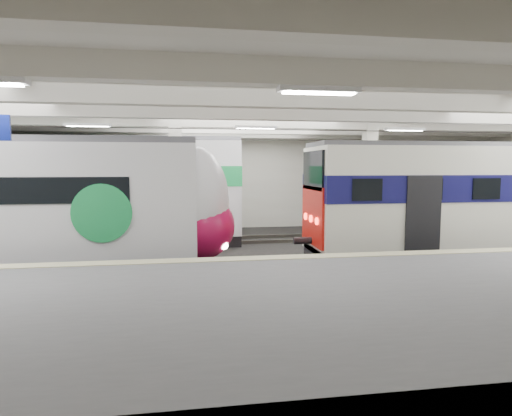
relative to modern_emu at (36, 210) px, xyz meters
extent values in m
cube|color=black|center=(7.21, 0.00, -2.20)|extent=(36.00, 24.00, 0.10)
cube|color=silver|center=(7.21, 0.00, 3.40)|extent=(36.00, 24.00, 0.20)
cube|color=beige|center=(7.21, 10.00, 0.60)|extent=(30.00, 0.10, 5.50)
cube|color=beige|center=(7.21, -10.00, 0.60)|extent=(30.00, 0.10, 5.50)
cube|color=#5B5B5D|center=(7.21, -6.50, -1.60)|extent=(30.00, 7.00, 1.10)
cube|color=#C8C28D|center=(7.21, -3.25, -1.04)|extent=(30.00, 0.50, 0.02)
cube|color=beige|center=(4.21, 3.00, 0.60)|extent=(0.50, 0.50, 5.50)
cube|color=beige|center=(12.21, 3.00, 0.60)|extent=(0.50, 0.50, 5.50)
cube|color=beige|center=(7.21, 0.00, 3.10)|extent=(30.00, 18.00, 0.50)
cube|color=#59544C|center=(7.21, 0.00, -2.07)|extent=(30.00, 1.52, 0.16)
cube|color=#59544C|center=(7.21, 5.50, -2.07)|extent=(30.00, 1.52, 0.16)
cylinder|color=black|center=(7.21, 0.00, 2.55)|extent=(30.00, 0.03, 0.03)
cylinder|color=black|center=(7.21, 5.50, 2.55)|extent=(30.00, 0.03, 0.03)
cube|color=white|center=(7.21, -2.00, 2.77)|extent=(26.00, 8.40, 0.12)
ellipsoid|color=silver|center=(4.93, 0.00, 0.18)|extent=(2.17, 2.68, 3.60)
ellipsoid|color=#A60D3D|center=(5.05, 0.00, -0.62)|extent=(2.30, 2.73, 2.21)
cylinder|color=green|center=(2.23, -1.40, 0.00)|extent=(1.70, 0.06, 1.70)
cube|color=white|center=(15.33, 0.00, 0.17)|extent=(12.82, 2.81, 3.65)
cube|color=#131251|center=(15.33, 0.00, 0.61)|extent=(12.86, 2.87, 0.89)
cube|color=red|center=(8.88, 0.00, -0.34)|extent=(0.08, 2.39, 2.01)
cube|color=black|center=(8.88, 0.00, 1.19)|extent=(0.08, 2.25, 1.31)
cube|color=#4C4C51|center=(15.33, 0.00, 2.08)|extent=(12.82, 2.19, 0.16)
cube|color=black|center=(15.33, 0.00, -1.80)|extent=(12.82, 1.97, 0.70)
cube|color=silver|center=(-0.57, 5.50, 0.38)|extent=(15.05, 3.23, 4.07)
cube|color=green|center=(-0.57, 5.50, 0.92)|extent=(15.09, 3.30, 0.86)
cube|color=#4C4C51|center=(-0.57, 5.50, 2.53)|extent=(15.04, 2.70, 0.16)
cube|color=black|center=(-0.57, 5.50, -1.85)|extent=(15.04, 2.91, 0.60)
camera|label=1|loc=(4.74, -14.06, 1.34)|focal=30.00mm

